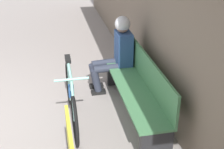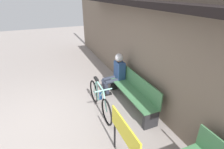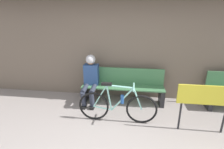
{
  "view_description": "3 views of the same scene",
  "coord_description": "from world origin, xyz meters",
  "views": [
    {
      "loc": [
        3.57,
        1.22,
        2.42
      ],
      "look_at": [
        0.06,
        1.94,
        0.63
      ],
      "focal_mm": 50.0,
      "sensor_mm": 36.0,
      "label": 1
    },
    {
      "loc": [
        3.47,
        0.3,
        2.72
      ],
      "look_at": [
        -0.02,
        1.76,
        0.92
      ],
      "focal_mm": 28.0,
      "sensor_mm": 36.0,
      "label": 2
    },
    {
      "loc": [
        0.35,
        -1.65,
        2.05
      ],
      "look_at": [
        -0.12,
        1.95,
        0.81
      ],
      "focal_mm": 28.0,
      "sensor_mm": 36.0,
      "label": 3
    }
  ],
  "objects": [
    {
      "name": "storefront_wall",
      "position": [
        0.0,
        2.65,
        1.66
      ],
      "size": [
        12.0,
        0.56,
        3.2
      ],
      "color": "#756656",
      "rests_on": "ground_plane"
    },
    {
      "name": "park_bench_near",
      "position": [
        0.1,
        2.29,
        0.4
      ],
      "size": [
        1.96,
        0.42,
        0.83
      ],
      "color": "#477F51",
      "rests_on": "ground_plane"
    },
    {
      "name": "bicycle",
      "position": [
        0.06,
        1.4,
        0.35
      ],
      "size": [
        1.57,
        0.4,
        0.83
      ],
      "color": "black",
      "rests_on": "ground_plane"
    },
    {
      "name": "person_seated",
      "position": [
        -0.67,
        2.17,
        0.67
      ],
      "size": [
        0.34,
        0.64,
        1.18
      ],
      "color": "#2D3342",
      "rests_on": "ground_plane"
    },
    {
      "name": "signboard",
      "position": [
        1.61,
        1.29,
        0.68
      ],
      "size": [
        0.95,
        0.04,
        0.91
      ],
      "color": "#232326",
      "rests_on": "ground_plane"
    }
  ]
}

